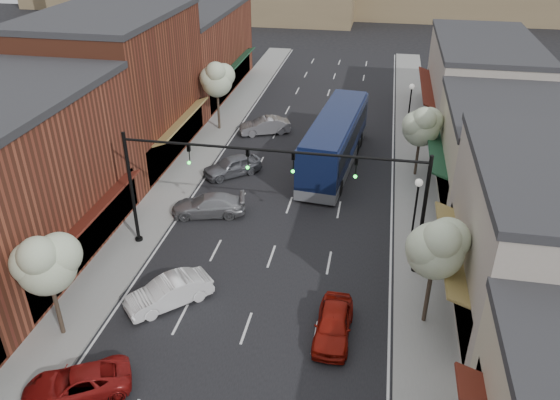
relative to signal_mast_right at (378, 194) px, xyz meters
The scene contains 26 objects.
ground 10.81m from the signal_mast_right, 125.10° to the right, with size 160.00×160.00×0.00m, color black.
sidewalk_left 18.10m from the signal_mast_right, 143.17° to the left, with size 2.80×73.00×0.15m, color gray.
sidewalk_right 11.78m from the signal_mast_right, 75.18° to the left, with size 2.80×73.00×0.15m, color gray.
curb_left 17.04m from the signal_mast_right, 140.24° to the left, with size 0.25×73.00×0.17m, color gray.
curb_right 11.53m from the signal_mast_right, 82.52° to the left, with size 0.25×73.00×0.17m, color gray.
bldg_left_midnear 19.95m from the signal_mast_right, behind, with size 10.14×14.10×9.40m.
bldg_left_midfar 23.22m from the signal_mast_right, 148.85° to the left, with size 10.14×14.10×10.90m.
bldg_left_far 34.32m from the signal_mast_right, 125.32° to the left, with size 10.14×18.10×8.40m.
bldg_right_midnear 8.37m from the signal_mast_right, 13.86° to the right, with size 9.14×12.10×7.90m.
bldg_right_midfar 12.94m from the signal_mast_right, 51.07° to the left, with size 9.14×12.10×6.40m.
bldg_right_far 25.35m from the signal_mast_right, 71.37° to the left, with size 9.14×16.10×7.40m.
signal_mast_right is the anchor object (origin of this frame).
signal_mast_left 11.24m from the signal_mast_right, behind, with size 8.22×0.46×7.00m.
tree_right_near 4.89m from the signal_mast_right, 56.09° to the right, with size 2.85×2.65×5.95m.
tree_right_far 12.27m from the signal_mast_right, 77.15° to the left, with size 2.85×2.65×5.43m.
tree_left_near 16.05m from the signal_mast_right, 149.86° to the right, with size 2.85×2.65×5.69m.
tree_left_far 22.68m from the signal_mast_right, 127.71° to the left, with size 2.85×2.65×6.13m.
lamp_post_near 3.69m from the signal_mast_right, 48.95° to the left, with size 0.44×0.44×4.44m.
lamp_post_far 20.19m from the signal_mast_right, 83.78° to the left, with size 0.44×0.44×4.44m.
coach_bus 13.35m from the signal_mast_right, 104.76° to the left, with size 4.13×13.21×3.97m.
red_hatchback 7.10m from the signal_mast_right, 104.90° to the right, with size 1.65×4.10×1.40m, color maroon.
parked_car_a 16.45m from the signal_mast_right, 135.88° to the right, with size 1.99×4.33×1.20m, color maroon.
parked_car_b 11.67m from the signal_mast_right, 153.23° to the right, with size 1.51×4.34×1.43m, color white.
parked_car_c 11.87m from the signal_mast_right, 159.82° to the left, with size 1.91×4.69×1.36m, color gray.
parked_car_d 14.79m from the signal_mast_right, 137.38° to the left, with size 1.73×4.29×1.46m, color slate.
parked_car_e 20.78m from the signal_mast_right, 118.77° to the left, with size 1.50×4.29×1.41m, color #98979C.
Camera 1 is at (5.23, -17.00, 18.02)m, focal length 35.00 mm.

